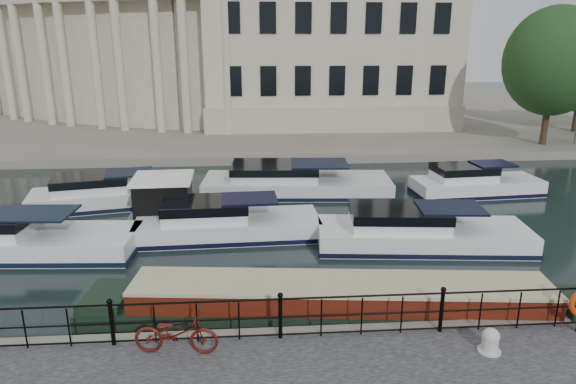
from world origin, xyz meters
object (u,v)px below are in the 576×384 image
(harbour_hut, at_px, (164,204))
(narrowboat, at_px, (340,309))
(bicycle, at_px, (176,333))
(mooring_bollard, at_px, (490,341))

(harbour_hut, bearing_deg, narrowboat, -55.29)
(bicycle, xyz_separation_m, narrowboat, (4.19, 2.02, -0.70))
(bicycle, distance_m, narrowboat, 4.71)
(bicycle, bearing_deg, narrowboat, -57.82)
(harbour_hut, bearing_deg, bicycle, -81.48)
(mooring_bollard, bearing_deg, bicycle, 176.11)
(mooring_bollard, distance_m, narrowboat, 4.02)
(bicycle, height_order, mooring_bollard, bicycle)
(bicycle, xyz_separation_m, mooring_bollard, (7.28, -0.50, -0.23))
(mooring_bollard, height_order, narrowboat, narrowboat)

